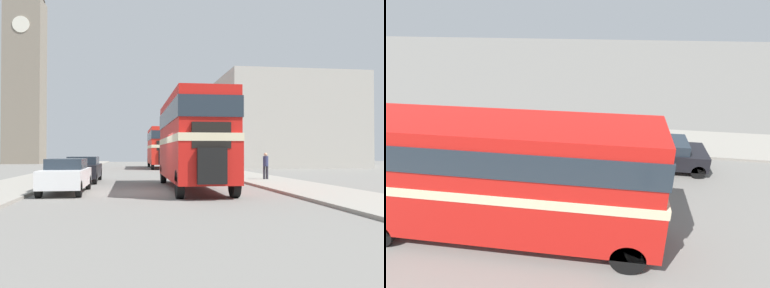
% 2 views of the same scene
% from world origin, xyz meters
% --- Properties ---
extents(ground_plane, '(120.00, 120.00, 0.00)m').
position_xyz_m(ground_plane, '(0.00, 0.00, 0.00)').
color(ground_plane, slate).
extents(sidewalk_left, '(3.50, 120.00, 0.12)m').
position_xyz_m(sidewalk_left, '(-6.75, 0.00, 0.06)').
color(sidewalk_left, gray).
rests_on(sidewalk_left, ground_plane).
extents(double_decker_bus, '(2.38, 9.99, 4.16)m').
position_xyz_m(double_decker_bus, '(1.70, 1.43, 2.47)').
color(double_decker_bus, red).
rests_on(double_decker_bus, ground_plane).
extents(car_parked_near, '(1.66, 4.46, 1.44)m').
position_xyz_m(car_parked_near, '(-3.80, 0.15, 0.75)').
color(car_parked_near, white).
rests_on(car_parked_near, ground_plane).
extents(car_parked_mid, '(1.80, 4.50, 1.46)m').
position_xyz_m(car_parked_mid, '(-3.82, 6.83, 0.76)').
color(car_parked_mid, black).
rests_on(car_parked_mid, ground_plane).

